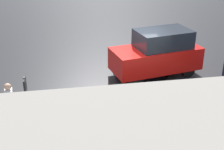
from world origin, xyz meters
TOP-DOWN VIEW (x-y plane):
  - ground_plane at (0.00, 0.00)m, footprint 60.00×60.00m
  - kerb_strip at (0.00, 4.20)m, footprint 24.00×3.20m
  - moving_hatchback at (-1.07, -0.33)m, footprint 4.16×2.43m
  - fire_hydrant at (3.95, 2.86)m, footprint 0.42×0.31m
  - pedestrian at (4.87, 2.95)m, footprint 0.27×0.57m
  - sign_post at (4.15, 4.27)m, footprint 0.07×0.44m
  - puddle_patch at (-0.43, -0.68)m, footprint 2.62×2.62m

SIDE VIEW (x-z plane):
  - ground_plane at x=0.00m, z-range 0.00..0.00m
  - puddle_patch at x=-0.43m, z-range 0.00..0.01m
  - kerb_strip at x=0.00m, z-range 0.00..0.04m
  - fire_hydrant at x=3.95m, z-range 0.00..0.80m
  - pedestrian at x=4.87m, z-range 0.15..1.77m
  - moving_hatchback at x=-1.07m, z-range 0.00..2.06m
  - sign_post at x=4.15m, z-range 0.38..2.78m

